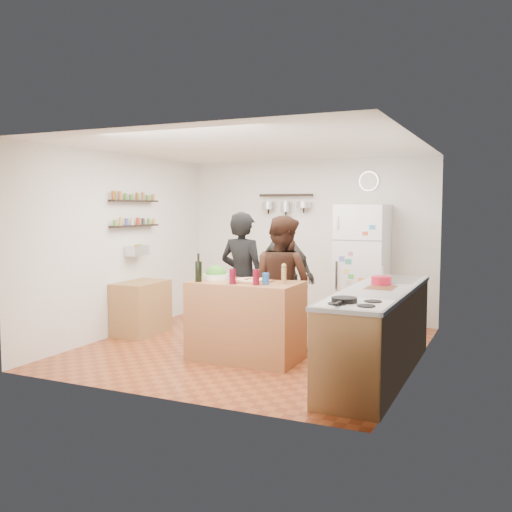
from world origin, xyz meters
The scene contains 26 objects.
room_shell centered at (0.00, 0.39, 1.25)m, with size 4.20×4.20×4.20m.
prep_island centered at (0.17, -0.54, 0.46)m, with size 1.25×0.72×0.91m, color #965F37.
pizza_board centered at (0.25, -0.56, 0.92)m, with size 0.42×0.34×0.02m, color brown.
pizza centered at (0.25, -0.56, 0.94)m, with size 0.34×0.34×0.02m, color beige.
salad_bowl centered at (-0.25, -0.49, 0.94)m, with size 0.30×0.30×0.06m, color white.
wine_bottle centered at (-0.33, -0.76, 1.03)m, with size 0.08×0.08×0.24m, color black.
wine_glass_near centered at (0.12, -0.78, 1.00)m, with size 0.07×0.07×0.17m, color #500618.
wine_glass_far centered at (0.39, -0.74, 1.00)m, with size 0.07×0.07×0.17m, color #580715.
pepper_mill centered at (0.62, -0.49, 1.00)m, with size 0.06×0.06×0.18m, color olive.
salt_canister centered at (0.47, -0.66, 0.97)m, with size 0.08×0.08×0.13m, color #19478E.
person_left centered at (-0.14, 0.01, 0.85)m, with size 0.62×0.41×1.71m, color black.
person_center centered at (0.40, 0.00, 0.83)m, with size 0.81×0.63×1.66m, color black.
person_back centered at (0.20, 0.58, 0.83)m, with size 0.97×0.41×1.66m, color #312F2C.
counter_run centered at (1.70, -0.55, 0.45)m, with size 0.63×2.63×0.90m, color #9E7042.
stove_top centered at (1.70, -1.50, 0.91)m, with size 0.60×0.62×0.02m, color white.
skillet centered at (1.60, -1.50, 0.94)m, with size 0.23×0.23×0.04m, color black.
sink centered at (1.70, 0.30, 0.92)m, with size 0.50×0.80×0.03m, color silver.
cutting_board centered at (1.70, -0.45, 0.91)m, with size 0.30×0.40×0.02m, color brown.
red_bowl centered at (1.65, -0.20, 0.97)m, with size 0.22×0.22×0.09m, color #A9132B.
fridge centered at (0.95, 1.75, 0.90)m, with size 0.70×0.68×1.80m, color white.
wall_clock centered at (0.95, 2.08, 2.15)m, with size 0.30×0.30×0.03m, color silver.
spice_shelf_lower centered at (-1.93, 0.20, 1.50)m, with size 0.12×1.00×0.03m, color black.
spice_shelf_upper centered at (-1.93, 0.20, 1.85)m, with size 0.12×1.00×0.03m, color black.
produce_basket centered at (-1.90, 0.20, 1.15)m, with size 0.18×0.35×0.14m, color silver.
side_table centered at (-1.74, 0.06, 0.36)m, with size 0.50×0.80×0.73m, color #A47945.
pot_rack centered at (-0.35, 2.00, 1.95)m, with size 0.90×0.04×0.04m, color black.
Camera 1 is at (2.98, -6.41, 1.78)m, focal length 40.00 mm.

